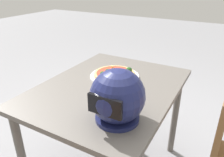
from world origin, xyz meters
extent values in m
cube|color=#5B5651|center=(0.00, 0.00, 0.75)|extent=(0.81, 1.06, 0.03)
cylinder|color=#5B5651|center=(-0.35, -0.47, 0.37)|extent=(0.05, 0.05, 0.73)
cylinder|color=#5B5651|center=(0.35, -0.47, 0.37)|extent=(0.05, 0.05, 0.73)
cylinder|color=white|center=(0.03, -0.14, 0.77)|extent=(0.34, 0.34, 0.01)
cylinder|color=tan|center=(0.03, -0.14, 0.78)|extent=(0.29, 0.29, 0.02)
cylinder|color=red|center=(0.03, -0.14, 0.79)|extent=(0.25, 0.25, 0.00)
sphere|color=#234C1E|center=(0.03, -0.05, 0.81)|extent=(0.04, 0.04, 0.04)
sphere|color=#234C1E|center=(-0.05, -0.20, 0.81)|extent=(0.04, 0.04, 0.04)
sphere|color=#234C1E|center=(0.07, -0.11, 0.81)|extent=(0.04, 0.04, 0.04)
sphere|color=#234C1E|center=(0.09, -0.06, 0.80)|extent=(0.03, 0.03, 0.03)
cylinder|color=#E0D172|center=(-0.02, -0.09, 0.80)|extent=(0.03, 0.03, 0.02)
cylinder|color=#E0D172|center=(0.09, -0.21, 0.80)|extent=(0.02, 0.02, 0.02)
cylinder|color=#E0D172|center=(0.04, -0.17, 0.80)|extent=(0.03, 0.03, 0.02)
sphere|color=#191E4C|center=(-0.22, 0.30, 0.89)|extent=(0.26, 0.26, 0.26)
cylinder|color=#191E4C|center=(-0.22, 0.30, 0.77)|extent=(0.22, 0.22, 0.02)
cube|color=black|center=(-0.22, 0.41, 0.90)|extent=(0.16, 0.02, 0.09)
cube|color=brown|center=(-0.67, -0.02, 0.68)|extent=(0.04, 0.38, 0.45)
camera|label=1|loc=(-0.63, 1.09, 1.40)|focal=35.21mm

